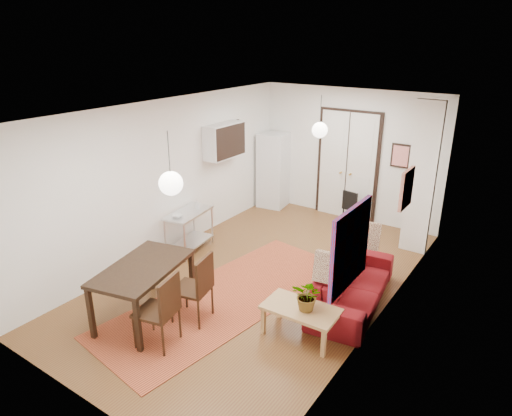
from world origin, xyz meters
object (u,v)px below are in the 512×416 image
Objects in this scene: dining_chair_far at (161,301)px; black_side_chair at (355,204)px; dining_table at (143,272)px; sofa at (353,285)px; kitchen_counter at (189,226)px; fridge at (273,170)px; coffee_table at (301,311)px; dining_chair_near at (196,279)px.

dining_chair_far reaches higher than black_side_chair.
black_side_chair is (1.10, 5.15, -0.30)m from dining_table.
dining_chair_far is 5.42m from black_side_chair.
sofa is 1.98× the size of kitchen_counter.
dining_chair_far is at bearing -81.37° from fridge.
black_side_chair reaches higher than coffee_table.
dining_chair_far reaches higher than kitchen_counter.
dining_chair_far is at bearing -22.02° from dining_table.
sofa is 2.94m from dining_chair_far.
dining_chair_near is (1.59, -4.62, -0.28)m from fridge.
sofa is at bearing 122.37° from black_side_chair.
dining_chair_far is at bearing -143.47° from coffee_table.
fridge is at bearing 101.03° from dining_table.
fridge is 1.06× the size of dining_table.
kitchen_counter is at bearing 159.21° from coffee_table.
kitchen_counter is 1.05× the size of dining_chair_far.
dining_table is at bearing -157.40° from coffee_table.
sofa is 3.32m from black_side_chair.
sofa is at bearing 120.16° from dining_chair_near.
fridge reaches higher than coffee_table.
kitchen_counter is (-3.36, -0.02, 0.18)m from sofa.
coffee_table is at bearing 93.16° from dining_chair_near.
kitchen_counter is at bearing -98.00° from fridge.
fridge is 5.18m from dining_table.
sofa is 1.29× the size of dining_table.
kitchen_counter is at bearing -147.72° from dining_chair_near.
coffee_table is 3.33m from kitchen_counter.
black_side_chair is (2.09, 0.07, -0.44)m from fridge.
coffee_table is (-0.25, -1.20, 0.08)m from sofa.
kitchen_counter is at bearing -157.85° from dining_chair_far.
dining_chair_near is 4.72m from black_side_chair.
dining_chair_near is at bearing -164.38° from coffee_table.
dining_table is at bearing -124.48° from dining_chair_far.
coffee_table is 1.00× the size of dining_chair_far.
fridge reaches higher than dining_chair_near.
dining_table reaches higher than sofa.
kitchen_counter is 0.62× the size of fridge.
fridge is 1.70× the size of dining_chair_far.
dining_table is (0.99, -5.08, -0.14)m from fridge.
dining_chair_near is (1.59, -1.60, 0.12)m from kitchen_counter.
coffee_table is 0.59× the size of fridge.
fridge reaches higher than dining_table.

